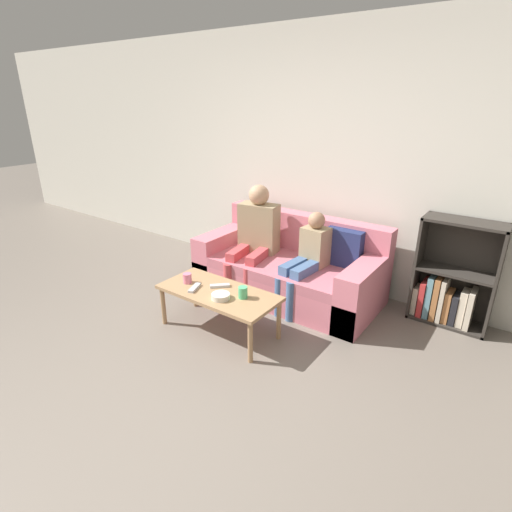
{
  "coord_description": "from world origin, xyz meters",
  "views": [
    {
      "loc": [
        1.78,
        -1.27,
        1.93
      ],
      "look_at": [
        -0.19,
        1.46,
        0.57
      ],
      "focal_mm": 28.0,
      "sensor_mm": 36.0,
      "label": 1
    }
  ],
  "objects_px": {
    "coffee_table": "(219,295)",
    "tv_remote_1": "(195,288)",
    "couch": "(290,270)",
    "bookshelf": "(451,284)",
    "cup_far": "(187,278)",
    "cup_near": "(243,292)",
    "tv_remote_0": "(220,286)",
    "person_adult": "(256,231)",
    "person_child": "(307,256)",
    "snack_bowl": "(221,296)"
  },
  "relations": [
    {
      "from": "bookshelf",
      "to": "coffee_table",
      "type": "bearing_deg",
      "value": -139.29
    },
    {
      "from": "tv_remote_0",
      "to": "snack_bowl",
      "type": "xyz_separation_m",
      "value": [
        0.15,
        -0.16,
        0.01
      ]
    },
    {
      "from": "coffee_table",
      "to": "tv_remote_1",
      "type": "xyz_separation_m",
      "value": [
        -0.19,
        -0.09,
        0.05
      ]
    },
    {
      "from": "couch",
      "to": "snack_bowl",
      "type": "height_order",
      "value": "couch"
    },
    {
      "from": "bookshelf",
      "to": "cup_near",
      "type": "xyz_separation_m",
      "value": [
        -1.32,
        -1.32,
        0.07
      ]
    },
    {
      "from": "person_adult",
      "to": "cup_far",
      "type": "xyz_separation_m",
      "value": [
        -0.07,
        -0.94,
        -0.2
      ]
    },
    {
      "from": "tv_remote_1",
      "to": "cup_near",
      "type": "bearing_deg",
      "value": -4.34
    },
    {
      "from": "person_adult",
      "to": "cup_near",
      "type": "height_order",
      "value": "person_adult"
    },
    {
      "from": "tv_remote_0",
      "to": "snack_bowl",
      "type": "bearing_deg",
      "value": -1.58
    },
    {
      "from": "person_child",
      "to": "tv_remote_1",
      "type": "bearing_deg",
      "value": -115.57
    },
    {
      "from": "couch",
      "to": "cup_near",
      "type": "relative_size",
      "value": 18.72
    },
    {
      "from": "person_adult",
      "to": "tv_remote_1",
      "type": "distance_m",
      "value": 1.02
    },
    {
      "from": "snack_bowl",
      "to": "tv_remote_0",
      "type": "bearing_deg",
      "value": 132.55
    },
    {
      "from": "person_adult",
      "to": "cup_far",
      "type": "relative_size",
      "value": 12.49
    },
    {
      "from": "person_adult",
      "to": "snack_bowl",
      "type": "bearing_deg",
      "value": -78.85
    },
    {
      "from": "couch",
      "to": "tv_remote_1",
      "type": "bearing_deg",
      "value": -106.44
    },
    {
      "from": "person_child",
      "to": "cup_far",
      "type": "relative_size",
      "value": 10.47
    },
    {
      "from": "cup_far",
      "to": "person_child",
      "type": "bearing_deg",
      "value": 51.68
    },
    {
      "from": "couch",
      "to": "cup_near",
      "type": "bearing_deg",
      "value": -82.79
    },
    {
      "from": "coffee_table",
      "to": "cup_near",
      "type": "xyz_separation_m",
      "value": [
        0.24,
        0.03,
        0.09
      ]
    },
    {
      "from": "coffee_table",
      "to": "person_child",
      "type": "bearing_deg",
      "value": 66.37
    },
    {
      "from": "bookshelf",
      "to": "tv_remote_0",
      "type": "relative_size",
      "value": 6.23
    },
    {
      "from": "bookshelf",
      "to": "tv_remote_0",
      "type": "height_order",
      "value": "bookshelf"
    },
    {
      "from": "coffee_table",
      "to": "snack_bowl",
      "type": "bearing_deg",
      "value": -41.14
    },
    {
      "from": "person_adult",
      "to": "cup_near",
      "type": "relative_size",
      "value": 11.14
    },
    {
      "from": "person_child",
      "to": "coffee_table",
      "type": "bearing_deg",
      "value": -108.26
    },
    {
      "from": "person_adult",
      "to": "tv_remote_1",
      "type": "height_order",
      "value": "person_adult"
    },
    {
      "from": "tv_remote_0",
      "to": "person_adult",
      "type": "bearing_deg",
      "value": 150.49
    },
    {
      "from": "person_child",
      "to": "cup_near",
      "type": "height_order",
      "value": "person_child"
    },
    {
      "from": "tv_remote_1",
      "to": "person_child",
      "type": "bearing_deg",
      "value": 39.8
    },
    {
      "from": "cup_far",
      "to": "bookshelf",
      "type": "bearing_deg",
      "value": 36.09
    },
    {
      "from": "person_adult",
      "to": "cup_near",
      "type": "distance_m",
      "value": 1.03
    },
    {
      "from": "coffee_table",
      "to": "person_adult",
      "type": "bearing_deg",
      "value": 106.09
    },
    {
      "from": "person_adult",
      "to": "cup_far",
      "type": "height_order",
      "value": "person_adult"
    },
    {
      "from": "bookshelf",
      "to": "tv_remote_0",
      "type": "distance_m",
      "value": 2.05
    },
    {
      "from": "couch",
      "to": "snack_bowl",
      "type": "distance_m",
      "value": 1.08
    },
    {
      "from": "couch",
      "to": "cup_far",
      "type": "distance_m",
      "value": 1.12
    },
    {
      "from": "person_adult",
      "to": "tv_remote_1",
      "type": "xyz_separation_m",
      "value": [
        0.07,
        -0.99,
        -0.23
      ]
    },
    {
      "from": "person_adult",
      "to": "snack_bowl",
      "type": "distance_m",
      "value": 1.08
    },
    {
      "from": "bookshelf",
      "to": "person_child",
      "type": "relative_size",
      "value": 1.05
    },
    {
      "from": "person_child",
      "to": "snack_bowl",
      "type": "relative_size",
      "value": 6.03
    },
    {
      "from": "coffee_table",
      "to": "tv_remote_1",
      "type": "height_order",
      "value": "tv_remote_1"
    },
    {
      "from": "cup_near",
      "to": "snack_bowl",
      "type": "height_order",
      "value": "cup_near"
    },
    {
      "from": "tv_remote_1",
      "to": "couch",
      "type": "bearing_deg",
      "value": 54.29
    },
    {
      "from": "tv_remote_0",
      "to": "tv_remote_1",
      "type": "height_order",
      "value": "same"
    },
    {
      "from": "snack_bowl",
      "to": "person_adult",
      "type": "bearing_deg",
      "value": 110.18
    },
    {
      "from": "coffee_table",
      "to": "cup_near",
      "type": "height_order",
      "value": "cup_near"
    },
    {
      "from": "cup_far",
      "to": "snack_bowl",
      "type": "height_order",
      "value": "cup_far"
    },
    {
      "from": "person_adult",
      "to": "cup_near",
      "type": "xyz_separation_m",
      "value": [
        0.5,
        -0.88,
        -0.19
      ]
    },
    {
      "from": "cup_far",
      "to": "snack_bowl",
      "type": "xyz_separation_m",
      "value": [
        0.43,
        -0.06,
        -0.02
      ]
    }
  ]
}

